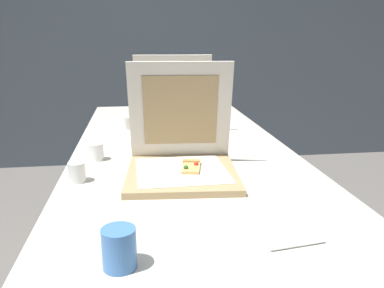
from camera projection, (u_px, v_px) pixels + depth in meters
wall_back at (155, 25)px, 3.62m from camera, size 10.00×0.10×2.60m
table at (182, 159)px, 1.68m from camera, size 0.90×2.11×0.75m
pizza_box_front at (182, 159)px, 1.34m from camera, size 0.39×0.40×0.38m
pizza_box_middle at (174, 126)px, 1.83m from camera, size 0.39×0.39×0.37m
cup_white_near_left at (77, 172)px, 1.27m from camera, size 0.06×0.06×0.07m
cup_white_far at (126, 123)px, 1.98m from camera, size 0.06×0.06×0.07m
cup_white_near_center at (96, 152)px, 1.50m from camera, size 0.06×0.06×0.07m
cup_printed_front at (119, 248)px, 0.80m from camera, size 0.07×0.07×0.09m
napkin_pile at (281, 231)px, 0.95m from camera, size 0.16×0.16×0.01m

